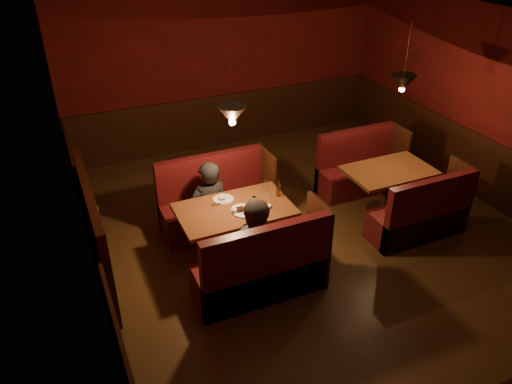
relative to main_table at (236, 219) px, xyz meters
name	(u,v)px	position (x,y,z in m)	size (l,w,h in m)	color
room	(299,174)	(0.92, 0.03, 0.45)	(6.02, 7.02, 2.92)	#4A3218
main_table	(236,219)	(0.00, 0.00, 0.00)	(1.46, 0.89, 1.02)	#4D2E14
main_bench_far	(216,205)	(0.02, 0.83, -0.25)	(1.61, 0.57, 1.10)	#3E0B0D
main_bench_near	(263,272)	(0.02, -0.83, -0.25)	(1.61, 0.57, 1.10)	#3E0B0D
second_table	(388,180)	(2.52, 0.15, -0.07)	(1.29, 0.82, 0.73)	#4D2E14
second_bench_far	(359,171)	(2.55, 0.92, -0.28)	(1.42, 0.53, 1.02)	#3E0B0D
second_bench_near	(421,218)	(2.55, -0.62, -0.28)	(1.42, 0.53, 1.02)	#3E0B0D
diner_a	(209,191)	(-0.17, 0.55, 0.18)	(0.57, 0.37, 1.56)	black
diner_b	(260,234)	(0.03, -0.68, 0.20)	(0.78, 0.61, 1.60)	#3D3432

